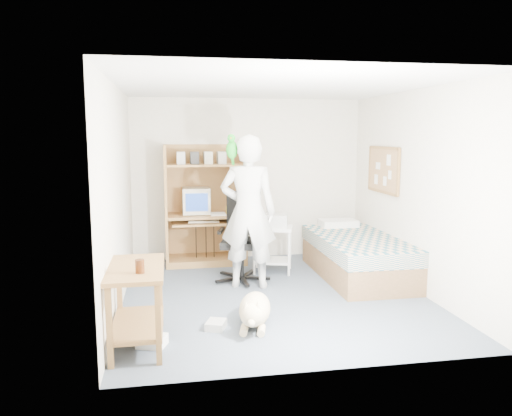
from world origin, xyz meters
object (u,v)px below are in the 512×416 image
(computer_hutch, at_px, (205,210))
(dog, at_px, (254,310))
(office_chair, at_px, (242,249))
(printer_cart, at_px, (273,242))
(side_desk, at_px, (137,294))
(bed, at_px, (357,256))
(person, at_px, (248,212))

(computer_hutch, relative_size, dog, 1.81)
(computer_hutch, height_order, office_chair, computer_hutch)
(dog, bearing_deg, printer_cart, 87.01)
(side_desk, xyz_separation_m, printer_cart, (1.75, 2.24, -0.06))
(dog, bearing_deg, side_desk, -151.92)
(side_desk, bearing_deg, dog, 14.03)
(bed, distance_m, side_desk, 3.39)
(bed, height_order, office_chair, office_chair)
(computer_hutch, height_order, dog, computer_hutch)
(person, bearing_deg, computer_hutch, -56.10)
(person, height_order, dog, person)
(computer_hutch, bearing_deg, bed, -29.29)
(office_chair, height_order, dog, office_chair)
(bed, distance_m, printer_cart, 1.19)
(bed, distance_m, person, 1.71)
(dog, relative_size, printer_cart, 1.50)
(dog, bearing_deg, computer_hutch, 110.53)
(computer_hutch, height_order, person, person)
(office_chair, distance_m, dog, 1.67)
(side_desk, bearing_deg, office_chair, 56.73)
(person, bearing_deg, office_chair, -68.84)
(computer_hutch, bearing_deg, printer_cart, -37.72)
(office_chair, relative_size, person, 0.60)
(person, bearing_deg, dog, 98.66)
(bed, xyz_separation_m, office_chair, (-1.58, 0.11, 0.13))
(computer_hutch, xyz_separation_m, printer_cart, (0.90, -0.70, -0.38))
(computer_hutch, bearing_deg, side_desk, -106.14)
(computer_hutch, distance_m, office_chair, 1.16)
(computer_hutch, xyz_separation_m, side_desk, (-0.85, -2.94, -0.33))
(side_desk, distance_m, person, 2.13)
(bed, distance_m, dog, 2.29)
(office_chair, xyz_separation_m, person, (0.03, -0.31, 0.56))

